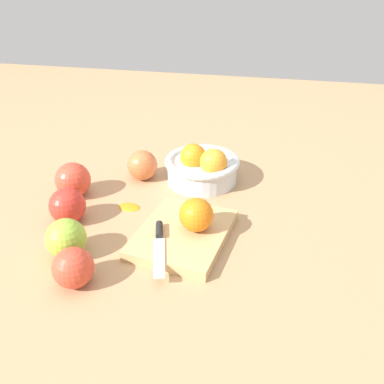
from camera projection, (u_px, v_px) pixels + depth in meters
The scene contains 11 objects.
ground_plane at pixel (156, 212), 0.91m from camera, with size 2.40×2.40×0.00m, color tan.
bowl at pixel (202, 167), 1.01m from camera, with size 0.18×0.18×0.10m.
cutting_board at pixel (183, 234), 0.82m from camera, with size 0.21×0.17×0.02m, color tan.
orange_on_board at pixel (196, 215), 0.80m from camera, with size 0.07×0.07×0.07m, color orange.
knife at pixel (159, 241), 0.77m from camera, with size 0.15×0.06×0.01m.
apple_front_left at pixel (142, 165), 1.02m from camera, with size 0.08×0.08×0.08m, color #CC6638.
apple_front_right at pixel (73, 268), 0.69m from camera, with size 0.07×0.07×0.07m, color #D6422D.
apple_front_right_2 at pixel (67, 206), 0.86m from camera, with size 0.08×0.08×0.08m, color red.
apple_front_right_3 at pixel (66, 238), 0.76m from camera, with size 0.08×0.08×0.08m, color #8EB738.
apple_front_center at pixel (73, 180), 0.95m from camera, with size 0.08×0.08×0.08m, color #D6422D.
citrus_peel at pixel (129, 206), 0.92m from camera, with size 0.05×0.04×0.01m, color orange.
Camera 1 is at (0.73, 0.24, 0.50)m, focal length 38.27 mm.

